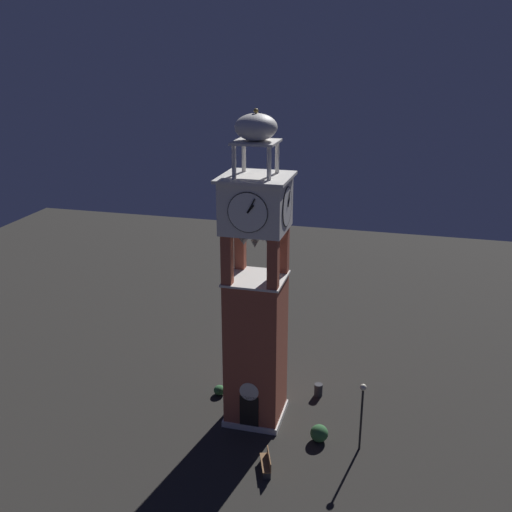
{
  "coord_description": "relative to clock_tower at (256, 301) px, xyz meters",
  "views": [
    {
      "loc": [
        7.82,
        -29.79,
        20.79
      ],
      "look_at": [
        0.0,
        0.0,
        10.07
      ],
      "focal_mm": 42.37,
      "sensor_mm": 36.0,
      "label": 1
    }
  ],
  "objects": [
    {
      "name": "trash_bin",
      "position": [
        3.24,
        3.12,
        -6.99
      ],
      "size": [
        0.52,
        0.52,
        0.8
      ],
      "primitive_type": "cylinder",
      "color": "#2D2D33",
      "rests_on": "ground"
    },
    {
      "name": "shrub_near_entry",
      "position": [
        -2.81,
        1.64,
        -7.08
      ],
      "size": [
        0.72,
        0.72,
        0.62
      ],
      "primitive_type": "ellipsoid",
      "color": "#336638",
      "rests_on": "ground"
    },
    {
      "name": "clock_tower",
      "position": [
        0.0,
        0.0,
        0.0
      ],
      "size": [
        3.66,
        3.66,
        17.86
      ],
      "color": "#9E4C38",
      "rests_on": "ground"
    },
    {
      "name": "ground",
      "position": [
        0.0,
        0.0,
        -7.39
      ],
      "size": [
        80.0,
        80.0,
        0.0
      ],
      "primitive_type": "plane",
      "color": "#2A2925"
    },
    {
      "name": "park_bench",
      "position": [
        1.78,
        -4.6,
        -6.91
      ],
      "size": [
        0.96,
        1.65,
        0.95
      ],
      "color": "brown",
      "rests_on": "ground"
    },
    {
      "name": "lamp_post",
      "position": [
        6.25,
        -1.6,
        -4.61
      ],
      "size": [
        0.36,
        0.36,
        4.02
      ],
      "color": "black",
      "rests_on": "ground"
    },
    {
      "name": "shrub_left_of_tower",
      "position": [
        4.01,
        -1.45,
        -6.91
      ],
      "size": [
        1.0,
        1.0,
        0.96
      ],
      "primitive_type": "ellipsoid",
      "color": "#336638",
      "rests_on": "ground"
    }
  ]
}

